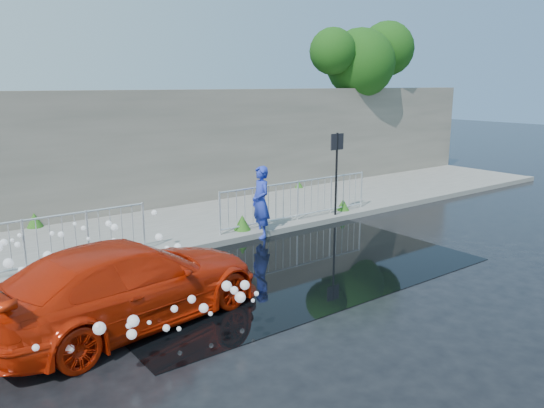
% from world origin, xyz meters
% --- Properties ---
extents(ground, '(90.00, 90.00, 0.00)m').
position_xyz_m(ground, '(0.00, 0.00, 0.00)').
color(ground, black).
rests_on(ground, ground).
extents(pavement, '(30.00, 4.00, 0.15)m').
position_xyz_m(pavement, '(0.00, 5.00, 0.07)').
color(pavement, slate).
rests_on(pavement, ground).
extents(curb, '(30.00, 0.25, 0.16)m').
position_xyz_m(curb, '(0.00, 3.00, 0.08)').
color(curb, slate).
rests_on(curb, ground).
extents(retaining_wall, '(30.00, 0.60, 3.50)m').
position_xyz_m(retaining_wall, '(0.00, 7.20, 1.90)').
color(retaining_wall, '#615C52').
rests_on(retaining_wall, pavement).
extents(puddle, '(8.00, 5.00, 0.01)m').
position_xyz_m(puddle, '(0.50, 1.00, 0.01)').
color(puddle, black).
rests_on(puddle, ground).
extents(sign_post, '(0.45, 0.06, 2.50)m').
position_xyz_m(sign_post, '(4.20, 3.10, 1.72)').
color(sign_post, black).
rests_on(sign_post, ground).
extents(tree, '(4.96, 2.70, 6.29)m').
position_xyz_m(tree, '(9.72, 7.41, 4.79)').
color(tree, '#332114').
rests_on(tree, ground).
extents(railing_left, '(5.05, 0.05, 1.10)m').
position_xyz_m(railing_left, '(-4.00, 3.35, 0.74)').
color(railing_left, silver).
rests_on(railing_left, pavement).
extents(railing_right, '(5.05, 0.05, 1.10)m').
position_xyz_m(railing_right, '(3.00, 3.35, 0.74)').
color(railing_right, silver).
rests_on(railing_right, pavement).
extents(weeds, '(12.17, 3.93, 0.39)m').
position_xyz_m(weeds, '(-0.18, 4.51, 0.32)').
color(weeds, '#1F5616').
rests_on(weeds, pavement).
extents(water_spray, '(3.67, 5.26, 1.08)m').
position_xyz_m(water_spray, '(-3.26, 1.27, 0.67)').
color(water_spray, white).
rests_on(water_spray, ground).
extents(red_car, '(4.97, 2.73, 1.36)m').
position_xyz_m(red_car, '(-3.11, 0.26, 0.68)').
color(red_car, '#B71F07').
rests_on(red_car, ground).
extents(person, '(0.56, 0.74, 1.83)m').
position_xyz_m(person, '(1.50, 3.00, 0.91)').
color(person, '#2436B6').
rests_on(person, ground).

